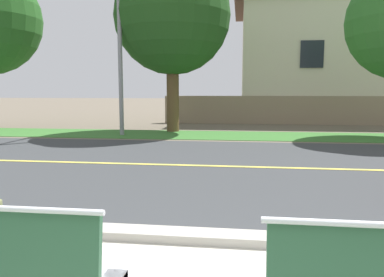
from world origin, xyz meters
name	(u,v)px	position (x,y,z in m)	size (l,w,h in m)	color
ground_plane	(227,155)	(0.00, 8.00, 0.00)	(140.00, 140.00, 0.00)	#665B4C
curb_edge	(209,237)	(0.00, 2.35, 0.06)	(44.00, 0.30, 0.11)	#ADA89E
street_asphalt	(225,166)	(0.00, 6.50, 0.00)	(52.00, 8.00, 0.01)	#383A3D
road_centre_line	(225,166)	(0.00, 6.50, 0.01)	(48.00, 0.14, 0.01)	#E0CC4C
far_verge_grass	(231,135)	(0.00, 12.23, 0.01)	(48.00, 2.80, 0.02)	#38702D
streetlamp	(121,26)	(-4.07, 12.03, 4.01)	(0.24, 2.10, 7.00)	gray
shade_tree_left	(175,7)	(-2.25, 13.22, 4.91)	(4.58, 4.58, 7.56)	brown
garden_wall	(295,110)	(3.00, 17.32, 0.70)	(13.00, 0.36, 1.40)	gray
house_across_street	(351,58)	(6.42, 20.52, 3.45)	(12.95, 6.91, 6.80)	beige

